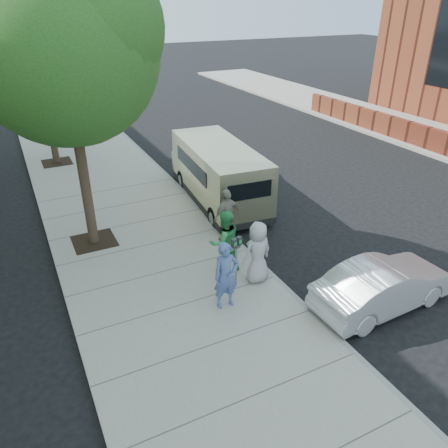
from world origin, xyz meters
The scene contains 12 objects.
ground centered at (0.00, 0.00, 0.00)m, with size 120.00×120.00×0.00m, color black.
sidewalk centered at (-1.00, 0.00, 0.07)m, with size 5.00×60.00×0.15m, color gray.
curb_face centered at (1.44, 0.00, 0.07)m, with size 0.12×60.00×0.16m, color gray.
tree_near centered at (-2.25, 2.40, 5.55)m, with size 4.62×4.60×7.53m.
tree_far centered at (-2.25, 10.00, 4.88)m, with size 3.92×3.80×6.49m.
parking_meter centered at (0.36, -1.41, 1.14)m, with size 0.30×0.17×1.36m.
van centered at (2.31, 3.60, 1.09)m, with size 2.30×5.66×2.05m.
sedan centered at (3.13, -3.45, 0.59)m, with size 1.24×3.56×1.17m, color silver.
person_officer centered at (-0.19, -1.96, 0.96)m, with size 0.59×0.39×1.63m, color #4E65A7.
person_green_shirt centered at (0.43, -0.65, 1.00)m, with size 0.83×0.64×1.70m, color green.
person_gray_shirt centered at (0.96, -1.40, 0.95)m, with size 0.78×0.51×1.60m, color #ADADAF.
person_striped_polo centered at (1.20, 0.72, 0.95)m, with size 0.94×0.39×1.61m, color gray.
Camera 1 is at (-3.84, -9.18, 6.51)m, focal length 35.00 mm.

